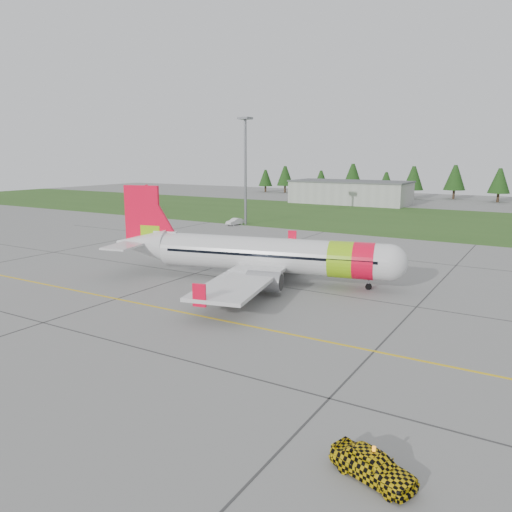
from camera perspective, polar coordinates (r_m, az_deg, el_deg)
The scene contains 9 objects.
ground at distance 33.95m, azimuth -7.73°, elevation -11.84°, with size 320.00×320.00×0.00m, color gray.
aircraft at distance 53.41m, azimuth 0.84°, elevation 0.14°, with size 32.66×30.63×10.01m.
follow_me_car at distance 22.45m, azimuth 13.39°, elevation -19.51°, with size 1.55×1.31×3.84m, color yellow.
service_van at distance 97.27m, azimuth -2.42°, elevation 4.73°, with size 1.40×1.32×4.01m, color silver.
grass_strip at distance 108.82m, azimuth 20.34°, elevation 3.69°, with size 320.00×50.00×0.03m, color #30561E.
taxi_guideline at distance 40.04m, azimuth -0.51°, elevation -8.03°, with size 120.00×0.25×0.02m, color gold.
hangar_west at distance 143.47m, azimuth 10.71°, elevation 7.11°, with size 32.00×14.00×6.00m, color #A8A8A3.
floodlight_mast at distance 97.17m, azimuth -1.22°, elevation 9.46°, with size 0.50×0.50×20.00m, color slate.
treeline at distance 163.59m, azimuth 24.24°, elevation 7.52°, with size 160.00×8.00×10.00m, color #1C3F14, non-canonical shape.
Camera 1 is at (19.74, -24.18, 13.36)m, focal length 35.00 mm.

